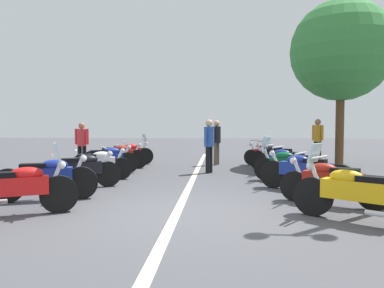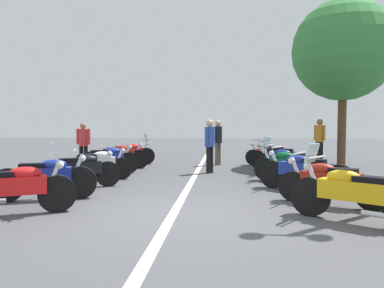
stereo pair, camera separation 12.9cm
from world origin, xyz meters
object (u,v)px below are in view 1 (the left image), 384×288
Objects in this scene: motorcycle_right_row_2 at (304,171)px; roadside_tree_0 at (341,51)px; motorcycle_left_row_5 at (116,156)px; motorcycle_right_row_4 at (287,161)px; motorcycle_left_row_6 at (127,153)px; motorcycle_left_row_1 at (46,178)px; bystander_3 at (209,142)px; motorcycle_right_row_5 at (277,157)px; motorcycle_left_row_3 at (96,164)px; motorcycle_left_row_2 at (80,170)px; motorcycle_left_row_0 at (17,188)px; motorcycle_right_row_3 at (289,165)px; motorcycle_right_row_1 at (331,182)px; bystander_0 at (82,142)px; motorcycle_right_row_6 at (268,154)px; motorcycle_right_row_0 at (356,193)px; bystander_1 at (318,137)px; motorcycle_left_row_4 at (106,159)px; bystander_2 at (217,139)px.

roadside_tree_0 reaches higher than motorcycle_right_row_2.
motorcycle_left_row_5 is 5.75m from motorcycle_right_row_4.
motorcycle_left_row_1 is at bearing -116.77° from motorcycle_left_row_6.
bystander_3 is (4.60, -3.14, 0.54)m from motorcycle_left_row_1.
motorcycle_left_row_1 reaches higher than motorcycle_right_row_5.
roadside_tree_0 reaches higher than motorcycle_left_row_3.
motorcycle_left_row_1 is at bearing 60.94° from motorcycle_right_row_4.
motorcycle_left_row_6 is at bearing 63.36° from motorcycle_left_row_2.
motorcycle_right_row_3 is at bearing 11.32° from motorcycle_left_row_0.
motorcycle_right_row_5 is 5.33m from roadside_tree_0.
bystander_0 reaches higher than motorcycle_right_row_1.
motorcycle_right_row_6 is (6.83, 0.25, -0.00)m from motorcycle_right_row_1.
motorcycle_left_row_5 is 8.78m from motorcycle_right_row_0.
motorcycle_left_row_1 is 1.08× the size of motorcycle_left_row_2.
motorcycle_left_row_3 is 0.99× the size of motorcycle_right_row_2.
bystander_3 is (-2.15, -3.18, 0.53)m from motorcycle_left_row_6.
bystander_0 is at bearing 6.32° from motorcycle_right_row_3.
roadside_tree_0 is at bearing -69.54° from motorcycle_right_row_0.
roadside_tree_0 is (4.85, -2.84, 3.94)m from motorcycle_right_row_3.
motorcycle_left_row_6 is 3.88m from bystander_3.
motorcycle_right_row_0 is at bearing 138.24° from bystander_3.
motorcycle_right_row_0 is at bearing 123.77° from motorcycle_right_row_5.
bystander_1 reaches higher than motorcycle_left_row_6.
bystander_0 reaches higher than motorcycle_left_row_4.
bystander_2 reaches higher than bystander_0.
bystander_3 reaches higher than motorcycle_right_row_4.
bystander_2 is (0.32, -3.41, 0.54)m from motorcycle_left_row_6.
motorcycle_left_row_5 is 5.49m from motorcycle_right_row_5.
motorcycle_left_row_6 is at bearing -8.73° from motorcycle_right_row_3.
motorcycle_left_row_5 is 1.11× the size of motorcycle_right_row_4.
motorcycle_right_row_2 is at bearing -55.32° from motorcycle_left_row_5.
bystander_2 is (-0.66, 3.98, -0.04)m from bystander_1.
motorcycle_left_row_4 is (2.64, 0.17, 0.01)m from motorcycle_left_row_2.
motorcycle_left_row_0 is at bearing -84.86° from bystander_2.
bystander_1 is at bearing 114.71° from bystander_0.
roadside_tree_0 is at bearing -77.71° from motorcycle_right_row_1.
bystander_1 reaches higher than motorcycle_left_row_3.
motorcycle_left_row_4 is at bearing 13.88° from motorcycle_right_row_3.
motorcycle_right_row_4 is (5.25, 0.09, -0.01)m from motorcycle_right_row_0.
motorcycle_left_row_0 is 0.96× the size of motorcycle_left_row_3.
bystander_2 is at bearing -38.61° from motorcycle_right_row_0.
motorcycle_left_row_1 is 5.55m from motorcycle_right_row_1.
motorcycle_left_row_4 is 1.09× the size of motorcycle_right_row_0.
bystander_1 is (7.74, -7.34, 0.58)m from motorcycle_left_row_1.
motorcycle_left_row_5 is 0.34× the size of roadside_tree_0.
motorcycle_right_row_3 is 1.02× the size of motorcycle_right_row_6.
motorcycle_left_row_6 is at bearing -8.11° from bystander_3.
roadside_tree_0 is at bearing -1.25° from motorcycle_left_row_4.
bystander_3 is (-2.48, 0.23, -0.01)m from bystander_2.
bystander_0 reaches higher than motorcycle_right_row_0.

